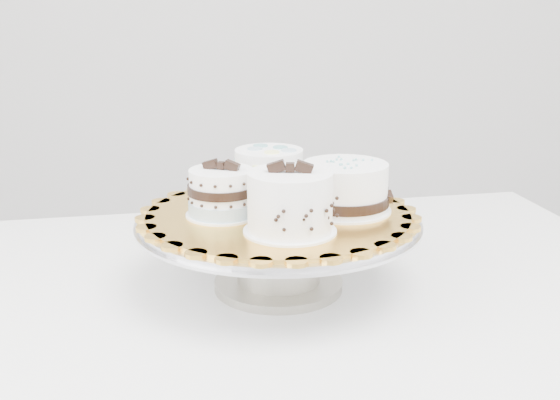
{
  "coord_description": "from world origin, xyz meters",
  "views": [
    {
      "loc": [
        -0.03,
        -0.9,
        1.15
      ],
      "look_at": [
        0.08,
        0.04,
        0.88
      ],
      "focal_mm": 45.0,
      "sensor_mm": 36.0,
      "label": 1
    }
  ],
  "objects": [
    {
      "name": "cake_banded",
      "position": [
        -0.0,
        0.02,
        0.89
      ],
      "size": [
        0.12,
        0.12,
        0.08
      ],
      "rotation": [
        0.0,
        0.0,
        -0.42
      ],
      "color": "white",
      "rests_on": "cake_board"
    },
    {
      "name": "cake_dots",
      "position": [
        0.07,
        0.1,
        0.9
      ],
      "size": [
        0.12,
        0.12,
        0.08
      ],
      "rotation": [
        0.0,
        0.0,
        -0.0
      ],
      "color": "white",
      "rests_on": "cake_board"
    },
    {
      "name": "cake_board",
      "position": [
        0.08,
        0.02,
        0.86
      ],
      "size": [
        0.45,
        0.45,
        0.01
      ],
      "primitive_type": "cylinder",
      "rotation": [
        0.0,
        0.0,
        -0.25
      ],
      "color": "gold",
      "rests_on": "cake_stand"
    },
    {
      "name": "cake_swirl",
      "position": [
        0.08,
        -0.06,
        0.9
      ],
      "size": [
        0.13,
        0.13,
        0.1
      ],
      "rotation": [
        0.0,
        0.0,
        -0.19
      ],
      "color": "white",
      "rests_on": "cake_board"
    },
    {
      "name": "table",
      "position": [
        0.06,
        0.02,
        0.67
      ],
      "size": [
        1.26,
        0.89,
        0.75
      ],
      "rotation": [
        0.0,
        0.0,
        0.08
      ],
      "color": "silver",
      "rests_on": "floor"
    },
    {
      "name": "cake_ribbon",
      "position": [
        0.17,
        0.02,
        0.89
      ],
      "size": [
        0.14,
        0.13,
        0.07
      ],
      "rotation": [
        0.0,
        0.0,
        -0.03
      ],
      "color": "white",
      "rests_on": "cake_board"
    },
    {
      "name": "cake_stand",
      "position": [
        0.08,
        0.02,
        0.82
      ],
      "size": [
        0.4,
        0.4,
        0.11
      ],
      "color": "gray",
      "rests_on": "table"
    }
  ]
}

